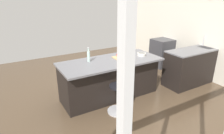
{
  "coord_description": "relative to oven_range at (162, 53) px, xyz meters",
  "views": [
    {
      "loc": [
        2.01,
        3.54,
        2.24
      ],
      "look_at": [
        0.01,
        0.14,
        0.76
      ],
      "focal_mm": 30.88,
      "sensor_mm": 36.0,
      "label": 1
    }
  ],
  "objects": [
    {
      "name": "apple_green",
      "position": [
        2.16,
        0.85,
        0.51
      ],
      "size": [
        0.08,
        0.08,
        0.08
      ],
      "primitive_type": "sphere",
      "color": "#609E2D",
      "rests_on": "cutting_board"
    },
    {
      "name": "water_bottle",
      "position": [
        2.95,
        0.8,
        0.57
      ],
      "size": [
        0.06,
        0.06,
        0.31
      ],
      "color": "silver",
      "rests_on": "kitchen_island"
    },
    {
      "name": "ground_plane",
      "position": [
        2.5,
        0.9,
        -0.45
      ],
      "size": [
        7.58,
        7.58,
        0.0
      ],
      "primitive_type": "plane",
      "color": "brown"
    },
    {
      "name": "interior_partition_left",
      "position": [
        -0.35,
        0.9,
        0.97
      ],
      "size": [
        0.15,
        5.83,
        2.84
      ],
      "color": "silver",
      "rests_on": "ground_plane"
    },
    {
      "name": "apple_red",
      "position": [
        2.25,
        0.85,
        0.5
      ],
      "size": [
        0.07,
        0.07,
        0.07
      ],
      "primitive_type": "sphere",
      "color": "red",
      "rests_on": "cutting_board"
    },
    {
      "name": "fruit_bowl",
      "position": [
        1.71,
        1.04,
        0.48
      ],
      "size": [
        0.19,
        0.19,
        0.07
      ],
      "color": "silver",
      "rests_on": "kitchen_island"
    },
    {
      "name": "stool_by_window",
      "position": [
        2.7,
        1.59,
        -0.17
      ],
      "size": [
        0.44,
        0.44,
        0.6
      ],
      "color": "#B7B7BC",
      "rests_on": "ground_plane"
    },
    {
      "name": "oven_range",
      "position": [
        0.0,
        0.0,
        0.0
      ],
      "size": [
        0.6,
        0.61,
        0.9
      ],
      "color": "#38383D",
      "rests_on": "ground_plane"
    },
    {
      "name": "kitchen_island",
      "position": [
        2.51,
        0.93,
        0.0
      ],
      "size": [
        2.26,
        0.96,
        0.89
      ],
      "color": "black",
      "rests_on": "ground_plane"
    },
    {
      "name": "sink_cabinet",
      "position": [
        -0.0,
        1.4,
        0.02
      ],
      "size": [
        2.1,
        0.6,
        1.21
      ],
      "color": "black",
      "rests_on": "ground_plane"
    },
    {
      "name": "cutting_board",
      "position": [
        2.2,
        0.91,
        0.45
      ],
      "size": [
        0.36,
        0.24,
        0.02
      ],
      "primitive_type": "cube",
      "color": "tan",
      "rests_on": "kitchen_island"
    }
  ]
}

